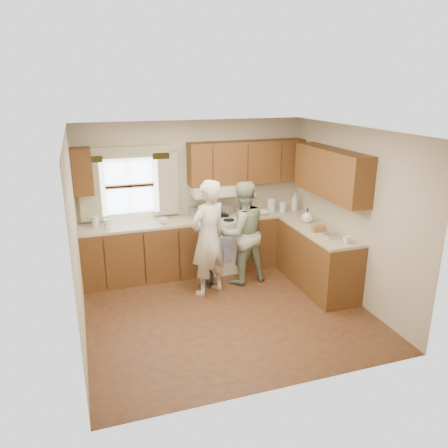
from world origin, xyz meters
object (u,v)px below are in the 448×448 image
object	(u,v)px
stove	(216,243)
woman_right	(242,233)
child	(208,257)
woman_left	(208,239)

from	to	relation	value
stove	woman_right	size ratio (longest dim) A/B	0.65
stove	woman_right	xyz separation A→B (m)	(0.25, -0.59, 0.36)
woman_right	child	world-z (taller)	woman_right
stove	child	xyz separation A→B (m)	(-0.32, -0.59, 0.01)
stove	woman_right	distance (m)	0.73
stove	woman_left	size ratio (longest dim) A/B	0.61
stove	woman_left	distance (m)	1.01
child	woman_right	bearing A→B (deg)	151.21
woman_left	woman_right	xyz separation A→B (m)	(0.62, 0.25, -0.06)
woman_right	child	distance (m)	0.66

